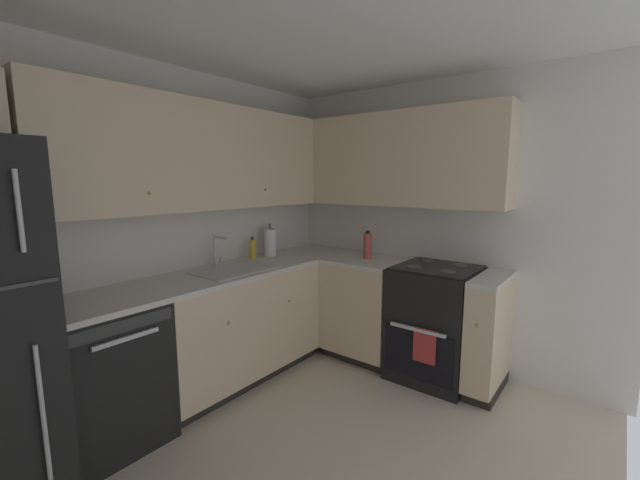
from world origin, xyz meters
TOP-DOWN VIEW (x-y plane):
  - ground_plane at (0.00, 0.00)m, footprint 3.42×2.84m
  - wall_back at (0.00, 1.44)m, footprint 3.52×0.05m
  - wall_right at (1.73, 0.00)m, footprint 0.05×2.94m
  - dishwasher at (-0.61, 1.12)m, footprint 0.60×0.63m
  - lower_cabinets_back at (0.40, 1.12)m, footprint 1.41×0.62m
  - countertop_back at (0.40, 1.12)m, footprint 2.61×0.60m
  - lower_cabinets_right at (1.41, 0.24)m, footprint 0.62×1.48m
  - countertop_right at (1.41, 0.24)m, footprint 0.60×1.48m
  - oven_range at (1.43, -0.14)m, footprint 0.68×0.62m
  - upper_cabinets_back at (0.24, 1.26)m, footprint 2.29×0.34m
  - upper_cabinets_right at (1.55, 0.40)m, footprint 0.32×2.03m
  - sink at (0.39, 1.09)m, footprint 0.61×0.40m
  - faucet at (0.39, 1.30)m, footprint 0.07×0.16m
  - soap_bottle at (0.78, 1.30)m, footprint 0.06×0.06m
  - paper_towel_roll at (0.98, 1.28)m, footprint 0.11×0.11m
  - oil_bottle at (1.41, 0.50)m, footprint 0.07×0.07m

SIDE VIEW (x-z plane):
  - ground_plane at x=0.00m, z-range -0.02..0.00m
  - dishwasher at x=-0.61m, z-range 0.00..0.87m
  - lower_cabinets_right at x=1.41m, z-range 0.00..0.88m
  - lower_cabinets_back at x=0.40m, z-range 0.00..0.88m
  - oven_range at x=1.43m, z-range -0.07..0.99m
  - sink at x=0.39m, z-range 0.82..0.92m
  - countertop_back at x=0.40m, z-range 0.87..0.91m
  - countertop_right at x=1.41m, z-range 0.87..0.91m
  - soap_bottle at x=0.78m, z-range 0.90..1.10m
  - oil_bottle at x=1.41m, z-range 0.90..1.15m
  - paper_towel_roll at x=0.98m, z-range 0.88..1.19m
  - faucet at x=0.39m, z-range 0.93..1.18m
  - wall_back at x=0.00m, z-range 0.00..2.43m
  - wall_right at x=1.73m, z-range 0.00..2.43m
  - upper_cabinets_back at x=0.24m, z-range 1.38..2.16m
  - upper_cabinets_right at x=1.55m, z-range 1.38..2.16m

